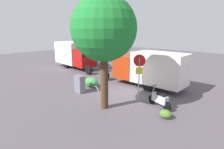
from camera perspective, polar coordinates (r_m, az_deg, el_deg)
The scene contains 10 objects.
ground_plane at distance 13.53m, azimuth 1.79°, elevation -5.97°, with size 60.00×60.00×0.00m, color #524A51.
box_truck_near at distance 15.14m, azimuth 11.12°, elevation 2.13°, with size 7.38×2.32×2.83m.
box_truck_far at distance 22.80m, azimuth -11.30°, elevation 6.18°, with size 7.42×2.62×3.02m.
motorcycle at distance 11.49m, azimuth 14.39°, elevation -7.33°, with size 1.76×0.77×1.20m.
stop_sign at distance 11.70m, azimuth 8.32°, elevation 1.14°, with size 0.71×0.33×3.06m.
street_tree at distance 10.33m, azimuth -2.51°, elevation 13.66°, with size 3.60×3.60×6.40m.
utility_cabinet at distance 13.88m, azimuth -9.87°, elevation -2.90°, with size 0.78×0.48×1.27m, color slate.
bike_rack_hoop at distance 14.12m, azimuth -5.17°, elevation -5.16°, with size 0.85×0.85×0.05m, color #B7B7BC.
shrub_near_sign at distance 10.39m, azimuth 16.08°, elevation -11.53°, with size 0.67×0.55×0.45m, color #4D7229.
shrub_mid_verge at distance 15.07m, azimuth -6.29°, elevation -2.35°, with size 1.18×0.96×0.80m, color #3E8846.
Camera 1 is at (-8.37, 9.58, 4.59)m, focal length 29.86 mm.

